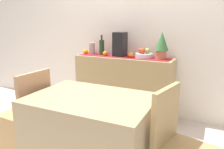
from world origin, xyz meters
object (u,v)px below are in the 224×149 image
object	(u,v)px
potted_plant	(162,44)
dining_table	(92,136)
chair_near_window	(27,128)
sideboard_console	(124,87)
ceramic_vase	(92,49)
wine_bottle	(102,47)
fruit_bowl	(144,56)
coffee_maker	(120,44)

from	to	relation	value
potted_plant	dining_table	xyz separation A→B (m)	(-0.30, -1.29, -0.72)
chair_near_window	sideboard_console	bearing A→B (deg)	65.91
ceramic_vase	potted_plant	size ratio (longest dim) A/B	0.48
sideboard_console	wine_bottle	size ratio (longest dim) A/B	4.73
fruit_bowl	chair_near_window	xyz separation A→B (m)	(-0.86, -1.29, -0.66)
sideboard_console	dining_table	distance (m)	1.31
coffee_maker	chair_near_window	size ratio (longest dim) A/B	0.37
potted_plant	chair_near_window	distance (m)	1.88
wine_bottle	ceramic_vase	bearing A→B (deg)	180.00
wine_bottle	potted_plant	size ratio (longest dim) A/B	0.83
potted_plant	wine_bottle	bearing A→B (deg)	180.00
coffee_maker	ceramic_vase	xyz separation A→B (m)	(-0.45, 0.00, -0.08)
fruit_bowl	coffee_maker	world-z (taller)	coffee_maker
chair_near_window	dining_table	bearing A→B (deg)	0.08
coffee_maker	ceramic_vase	distance (m)	0.46
wine_bottle	dining_table	world-z (taller)	wine_bottle
sideboard_console	fruit_bowl	world-z (taller)	fruit_bowl
wine_bottle	chair_near_window	distance (m)	1.51
coffee_maker	potted_plant	distance (m)	0.59
potted_plant	coffee_maker	bearing A→B (deg)	180.00
fruit_bowl	dining_table	xyz separation A→B (m)	(-0.07, -1.29, -0.55)
potted_plant	dining_table	distance (m)	1.51
ceramic_vase	dining_table	distance (m)	1.61
dining_table	chair_near_window	distance (m)	0.80
sideboard_console	dining_table	size ratio (longest dim) A/B	1.29
coffee_maker	ceramic_vase	bearing A→B (deg)	180.00
sideboard_console	dining_table	xyz separation A→B (m)	(0.22, -1.29, -0.07)
coffee_maker	sideboard_console	bearing A→B (deg)	0.00
dining_table	chair_near_window	xyz separation A→B (m)	(-0.80, -0.00, -0.10)
ceramic_vase	dining_table	xyz separation A→B (m)	(0.74, -1.29, -0.60)
fruit_bowl	potted_plant	distance (m)	0.28
ceramic_vase	wine_bottle	bearing A→B (deg)	0.00
sideboard_console	potted_plant	distance (m)	0.82
sideboard_console	ceramic_vase	xyz separation A→B (m)	(-0.52, 0.00, 0.53)
fruit_bowl	chair_near_window	bearing A→B (deg)	-123.73
ceramic_vase	coffee_maker	bearing A→B (deg)	0.00
dining_table	potted_plant	bearing A→B (deg)	76.96
sideboard_console	wine_bottle	world-z (taller)	wine_bottle
sideboard_console	potted_plant	bearing A→B (deg)	-0.00
fruit_bowl	potted_plant	size ratio (longest dim) A/B	0.67
fruit_bowl	chair_near_window	world-z (taller)	fruit_bowl
coffee_maker	dining_table	bearing A→B (deg)	-77.54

